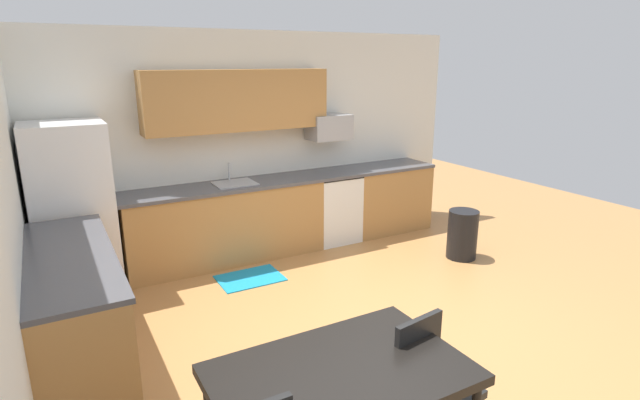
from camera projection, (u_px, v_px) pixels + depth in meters
ground_plane at (375, 335)px, 4.43m from camera, size 12.00×12.00×0.00m
wall_back at (256, 142)px, 6.29m from camera, size 5.80×0.10×2.70m
cabinet_run_back at (226, 225)px, 5.97m from camera, size 2.37×0.60×0.90m
cabinet_run_back_right at (386, 199)px, 7.09m from camera, size 1.18×0.60×0.90m
cabinet_run_left at (76, 313)px, 3.90m from camera, size 0.60×2.00×0.90m
countertop_back at (268, 181)px, 6.11m from camera, size 4.80×0.64×0.04m
countertop_left at (68, 257)px, 3.77m from camera, size 0.64×2.00×0.04m
upper_cabinets_back at (238, 100)px, 5.81m from camera, size 2.20×0.34×0.70m
refrigerator at (73, 211)px, 5.03m from camera, size 0.76×0.70×1.78m
oven_range at (332, 207)px, 6.67m from camera, size 0.60×0.60×0.91m
microwave at (329, 127)px, 6.46m from camera, size 0.54×0.36×0.32m
sink_basin at (235, 189)px, 5.92m from camera, size 0.48×0.40×0.14m
sink_faucet at (229, 173)px, 6.02m from camera, size 0.02×0.02×0.24m
dining_table at (341, 379)px, 2.74m from camera, size 1.40×0.90×0.72m
chair_near_table at (430, 377)px, 3.02m from camera, size 0.45×0.45×0.85m
trash_bin at (462, 234)px, 6.08m from camera, size 0.36×0.36×0.60m
floor_mat at (250, 278)px, 5.56m from camera, size 0.70×0.50×0.01m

